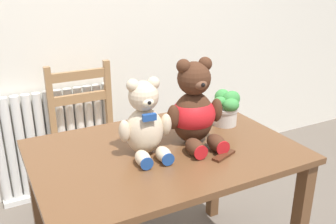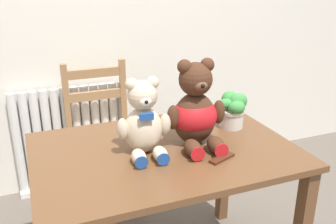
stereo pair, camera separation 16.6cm
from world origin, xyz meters
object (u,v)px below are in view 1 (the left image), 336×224
object	(u,v)px
potted_plant	(226,107)
chocolate_bar	(224,155)
wooden_chair_behind	(90,142)
teddy_bear_right	(194,110)
teddy_bear_left	(145,123)

from	to	relation	value
potted_plant	chocolate_bar	xyz separation A→B (m)	(-0.22, -0.30, -0.09)
wooden_chair_behind	chocolate_bar	xyz separation A→B (m)	(0.31, -1.05, 0.31)
wooden_chair_behind	teddy_bear_right	size ratio (longest dim) A/B	2.38
wooden_chair_behind	potted_plant	world-z (taller)	wooden_chair_behind
teddy_bear_right	potted_plant	size ratio (longest dim) A/B	2.24
teddy_bear_left	potted_plant	bearing A→B (deg)	-162.81
teddy_bear_left	teddy_bear_right	size ratio (longest dim) A/B	0.85
teddy_bear_right	potted_plant	distance (m)	0.29
wooden_chair_behind	potted_plant	size ratio (longest dim) A/B	5.33
chocolate_bar	wooden_chair_behind	bearing A→B (deg)	106.49
wooden_chair_behind	teddy_bear_left	xyz separation A→B (m)	(0.02, -0.86, 0.46)
wooden_chair_behind	chocolate_bar	bearing A→B (deg)	106.49
teddy_bear_left	teddy_bear_right	distance (m)	0.25
teddy_bear_right	chocolate_bar	bearing A→B (deg)	105.98
potted_plant	chocolate_bar	distance (m)	0.38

